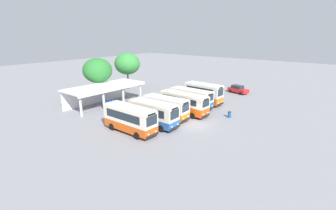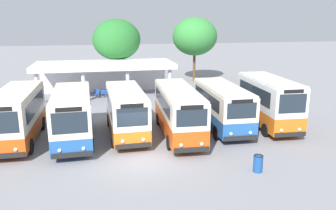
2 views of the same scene
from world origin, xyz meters
name	(u,v)px [view 1 (image 1 of 2)]	position (x,y,z in m)	size (l,w,h in m)	color
ground_plane	(194,124)	(0.00, 0.00, 0.00)	(180.00, 180.00, 0.00)	gray
city_bus_nearest_orange	(130,118)	(-7.21, 4.77, 1.83)	(2.39, 7.53, 3.31)	black
city_bus_second_in_row	(153,113)	(-3.82, 3.94, 1.81)	(2.53, 7.11, 3.27)	black
city_bus_middle_cream	(166,107)	(-0.44, 4.60, 1.73)	(2.41, 7.05, 3.13)	black
city_bus_fourth_amber	(184,103)	(2.95, 3.85, 1.77)	(2.52, 8.17, 3.20)	black
city_bus_fifth_blue	(191,98)	(6.33, 4.74, 1.71)	(2.56, 7.46, 3.08)	black
city_bus_far_end_green	(203,93)	(9.72, 4.43, 1.94)	(2.57, 6.90, 3.54)	black
parked_car_flank	(238,89)	(21.01, 2.93, 0.83)	(2.76, 4.48, 1.62)	black
terminal_canopy	(103,90)	(-1.43, 17.66, 2.63)	(13.64, 5.54, 3.40)	silver
waiting_chair_end_by_column	(104,104)	(-2.35, 16.30, 0.52)	(0.44, 0.44, 0.86)	slate
waiting_chair_second_from_end	(107,103)	(-1.69, 16.37, 0.52)	(0.44, 0.44, 0.86)	slate
waiting_chair_middle_seat	(111,102)	(-1.02, 16.30, 0.52)	(0.44, 0.44, 0.86)	slate
waiting_chair_fourth_seat	(114,101)	(-0.36, 16.30, 0.52)	(0.44, 0.44, 0.86)	slate
roadside_tree_behind_canopy	(98,71)	(0.05, 20.77, 5.43)	(5.21, 5.21, 7.66)	brown
roadside_tree_east_of_canopy	(127,64)	(9.71, 23.50, 5.53)	(5.45, 5.45, 7.86)	brown
litter_bin_apron	(229,115)	(5.62, -2.47, 0.46)	(0.49, 0.49, 0.90)	#19478C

